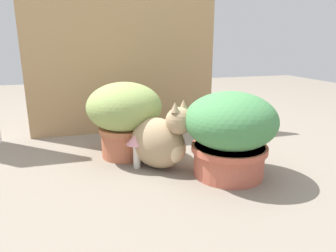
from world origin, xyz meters
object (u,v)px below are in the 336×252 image
Objects in this scene: mushroom_ornament_pink at (136,142)px; grass_planter at (125,115)px; leafy_planter at (230,132)px; cat at (161,141)px; mushroom_ornament_red at (151,144)px.

grass_planter is at bearing 98.10° from mushroom_ornament_pink.
cat is at bearing 149.60° from leafy_planter.
leafy_planter is at bearing -42.42° from grass_planter.
leafy_planter is 1.01× the size of cat.
leafy_planter is 0.29m from cat.
cat reaches higher than mushroom_ornament_red.
mushroom_ornament_pink is (-0.35, 0.18, -0.07)m from leafy_planter.
mushroom_ornament_red is (-0.03, 0.05, -0.03)m from cat.
grass_planter is 0.20m from mushroom_ornament_red.
leafy_planter reaches higher than mushroom_ornament_red.
grass_planter reaches higher than leafy_planter.
mushroom_ornament_pink is (0.02, -0.16, -0.08)m from grass_planter.
cat is (-0.25, 0.15, -0.06)m from leafy_planter.
grass_planter reaches higher than mushroom_ornament_pink.
cat reaches higher than mushroom_ornament_pink.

